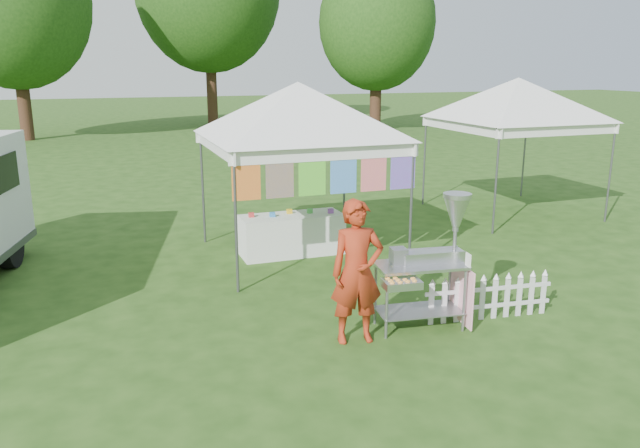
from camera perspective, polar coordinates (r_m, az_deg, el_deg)
name	(u,v)px	position (r m, az deg, el deg)	size (l,w,h in m)	color
ground	(386,333)	(8.00, 6.03, -9.91)	(120.00, 120.00, 0.00)	#224313
canopy_main	(298,83)	(10.54, -2.02, 12.80)	(4.24, 4.24, 3.45)	#59595E
canopy_right	(519,78)	(14.47, 17.71, 12.61)	(4.24, 4.24, 3.45)	#59595E
tree_left	(12,1)	(30.76, -26.31, 17.77)	(6.40, 6.40, 9.53)	#311C12
tree_right	(377,23)	(31.51, 5.25, 17.83)	(5.60, 5.60, 8.42)	#311C12
donut_cart	(435,251)	(7.93, 10.48, -2.43)	(1.32, 0.82, 1.73)	gray
vendor	(357,272)	(7.46, 3.40, -4.41)	(0.64, 0.42, 1.76)	#9C2A13
picket_fence	(489,298)	(8.56, 15.16, -6.59)	(1.79, 0.23, 0.56)	silver
display_table	(292,235)	(11.04, -2.61, -0.97)	(1.80, 0.70, 0.71)	white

